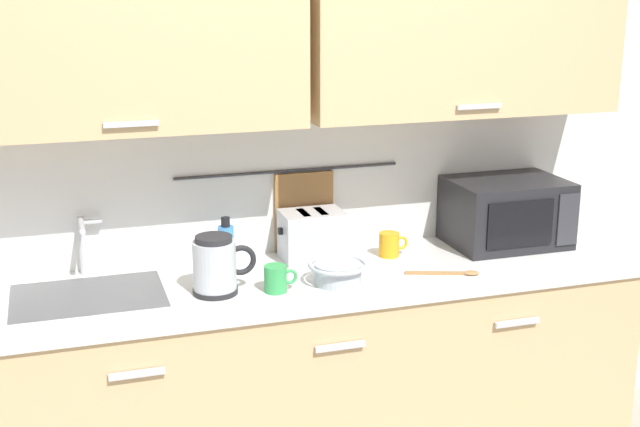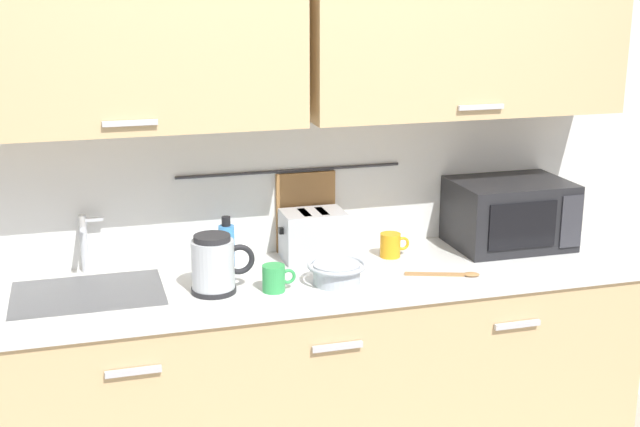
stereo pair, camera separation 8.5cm
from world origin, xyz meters
TOP-DOWN VIEW (x-y plane):
  - counter_unit at (-0.01, 0.30)m, footprint 2.53×0.64m
  - back_wall_assembly at (0.00, 0.53)m, footprint 3.70×0.41m
  - sink_faucet at (-0.81, 0.53)m, footprint 0.09×0.17m
  - microwave at (0.86, 0.41)m, footprint 0.46×0.35m
  - electric_kettle at (-0.38, 0.21)m, footprint 0.23×0.16m
  - dish_soap_bottle at (-0.29, 0.47)m, footprint 0.06×0.06m
  - mug_near_sink at (-0.18, 0.16)m, footprint 0.12×0.08m
  - mixing_bowl at (0.05, 0.17)m, footprint 0.21×0.21m
  - toaster at (0.05, 0.47)m, footprint 0.26×0.17m
  - mug_by_kettle at (0.35, 0.40)m, footprint 0.12×0.08m
  - wooden_spoon at (0.48, 0.13)m, footprint 0.27×0.12m

SIDE VIEW (x-z plane):
  - counter_unit at x=-0.01m, z-range 0.01..0.91m
  - wooden_spoon at x=0.48m, z-range 0.90..0.91m
  - mixing_bowl at x=0.05m, z-range 0.91..0.98m
  - mug_near_sink at x=-0.18m, z-range 0.90..1.00m
  - mug_by_kettle at x=0.35m, z-range 0.90..1.00m
  - dish_soap_bottle at x=-0.29m, z-range 0.89..1.08m
  - toaster at x=0.05m, z-range 0.90..1.09m
  - electric_kettle at x=-0.38m, z-range 0.90..1.11m
  - microwave at x=0.86m, z-range 0.90..1.17m
  - sink_faucet at x=-0.81m, z-range 0.93..1.15m
  - back_wall_assembly at x=0.00m, z-range 0.27..2.77m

